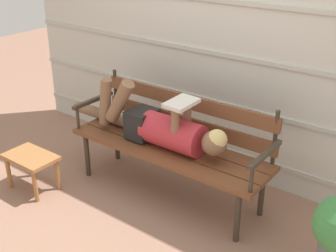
{
  "coord_description": "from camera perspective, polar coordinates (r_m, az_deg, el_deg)",
  "views": [
    {
      "loc": [
        1.84,
        -2.4,
        2.06
      ],
      "look_at": [
        0.0,
        0.07,
        0.63
      ],
      "focal_mm": 46.52,
      "sensor_mm": 36.0,
      "label": 1
    }
  ],
  "objects": [
    {
      "name": "reclining_person",
      "position": [
        3.46,
        -1.1,
        -0.06
      ],
      "size": [
        1.63,
        0.26,
        0.5
      ],
      "color": "#B72D38"
    },
    {
      "name": "footstool",
      "position": [
        3.82,
        -17.48,
        -4.48
      ],
      "size": [
        0.44,
        0.29,
        0.32
      ],
      "color": "#9E6638",
      "rests_on": "ground"
    },
    {
      "name": "park_bench",
      "position": [
        3.51,
        0.69,
        -1.66
      ],
      "size": [
        1.7,
        0.51,
        0.87
      ],
      "color": "brown",
      "rests_on": "ground"
    },
    {
      "name": "house_siding",
      "position": [
        3.7,
        6.15,
        12.88
      ],
      "size": [
        4.3,
        0.08,
        2.59
      ],
      "color": "beige",
      "rests_on": "ground"
    },
    {
      "name": "ground_plane",
      "position": [
        3.66,
        -0.62,
        -9.24
      ],
      "size": [
        12.0,
        12.0,
        0.0
      ],
      "primitive_type": "plane",
      "color": "#936B56"
    }
  ]
}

